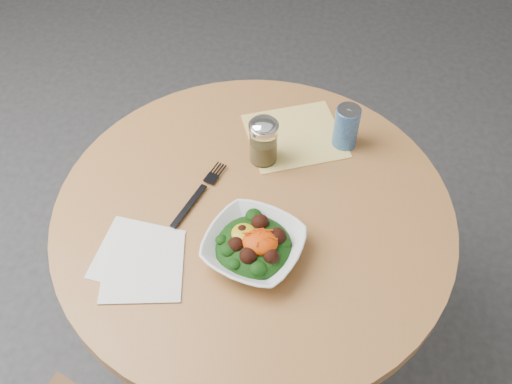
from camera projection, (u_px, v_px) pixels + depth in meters
The scene contains 8 objects.
ground at pixel (254, 350), 1.85m from camera, with size 6.00×6.00×0.00m, color #303033.
table at pixel (254, 258), 1.43m from camera, with size 0.90×0.90×0.75m.
cloth_napkin at pixel (295, 136), 1.42m from camera, with size 0.23×0.21×0.00m, color #F0B20C.
paper_napkins at pixel (140, 261), 1.19m from camera, with size 0.21×0.22×0.00m.
salad_bowl at pixel (254, 246), 1.18m from camera, with size 0.25×0.25×0.07m.
fork at pixel (200, 192), 1.30m from camera, with size 0.09×0.21×0.00m.
spice_shaker at pixel (263, 141), 1.33m from camera, with size 0.07×0.07×0.12m.
beverage_can at pixel (346, 127), 1.36m from camera, with size 0.06×0.06×0.11m.
Camera 1 is at (0.12, -0.77, 1.76)m, focal length 40.00 mm.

